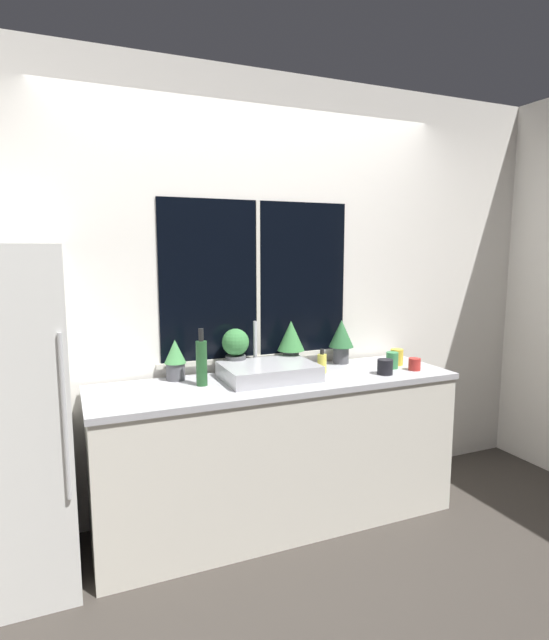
# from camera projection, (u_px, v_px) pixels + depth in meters

# --- Properties ---
(ground_plane) EXTENTS (14.00, 14.00, 0.00)m
(ground_plane) POSITION_uv_depth(u_px,v_px,m) (299.00, 547.00, 2.76)
(ground_plane) COLOR #38332D
(wall_back) EXTENTS (8.00, 0.09, 2.70)m
(wall_back) POSITION_uv_depth(u_px,v_px,m) (256.00, 294.00, 3.16)
(wall_back) COLOR silver
(wall_back) RESTS_ON ground_plane
(wall_right) EXTENTS (0.06, 7.00, 2.70)m
(wall_right) POSITION_uv_depth(u_px,v_px,m) (435.00, 279.00, 4.77)
(wall_right) COLOR silver
(wall_right) RESTS_ON ground_plane
(counter) EXTENTS (2.14, 0.61, 0.88)m
(counter) POSITION_uv_depth(u_px,v_px,m) (278.00, 451.00, 2.96)
(counter) COLOR silver
(counter) RESTS_ON ground_plane
(sink) EXTENTS (0.53, 0.44, 0.31)m
(sink) POSITION_uv_depth(u_px,v_px,m) (269.00, 371.00, 2.90)
(sink) COLOR #ADADB2
(sink) RESTS_ON counter
(potted_plant_far_left) EXTENTS (0.12, 0.12, 0.24)m
(potted_plant_far_left) POSITION_uv_depth(u_px,v_px,m) (175.00, 358.00, 2.87)
(potted_plant_far_left) COLOR #4C4C51
(potted_plant_far_left) RESTS_ON counter
(potted_plant_center_left) EXTENTS (0.16, 0.16, 0.28)m
(potted_plant_center_left) POSITION_uv_depth(u_px,v_px,m) (236.00, 349.00, 3.01)
(potted_plant_center_left) COLOR #4C4C51
(potted_plant_center_left) RESTS_ON counter
(potted_plant_center_right) EXTENTS (0.17, 0.17, 0.30)m
(potted_plant_center_right) POSITION_uv_depth(u_px,v_px,m) (291.00, 340.00, 3.15)
(potted_plant_center_right) COLOR #4C4C51
(potted_plant_center_right) RESTS_ON counter
(potted_plant_far_right) EXTENTS (0.16, 0.16, 0.29)m
(potted_plant_far_right) POSITION_uv_depth(u_px,v_px,m) (341.00, 338.00, 3.29)
(potted_plant_far_right) COLOR #4C4C51
(potted_plant_far_right) RESTS_ON counter
(soap_bottle) EXTENTS (0.06, 0.06, 0.15)m
(soap_bottle) POSITION_uv_depth(u_px,v_px,m) (322.00, 363.00, 3.04)
(soap_bottle) COLOR #DBD14C
(soap_bottle) RESTS_ON counter
(bottle_tall) EXTENTS (0.06, 0.06, 0.32)m
(bottle_tall) POSITION_uv_depth(u_px,v_px,m) (202.00, 362.00, 2.75)
(bottle_tall) COLOR #235128
(bottle_tall) RESTS_ON counter
(mug_green) EXTENTS (0.08, 0.08, 0.10)m
(mug_green) POSITION_uv_depth(u_px,v_px,m) (392.00, 360.00, 3.16)
(mug_green) COLOR #38844C
(mug_green) RESTS_ON counter
(mug_yellow) EXTENTS (0.08, 0.08, 0.10)m
(mug_yellow) POSITION_uv_depth(u_px,v_px,m) (397.00, 357.00, 3.26)
(mug_yellow) COLOR gold
(mug_yellow) RESTS_ON counter
(mug_black) EXTENTS (0.09, 0.09, 0.09)m
(mug_black) POSITION_uv_depth(u_px,v_px,m) (385.00, 367.00, 3.01)
(mug_black) COLOR black
(mug_black) RESTS_ON counter
(mug_red) EXTENTS (0.07, 0.07, 0.08)m
(mug_red) POSITION_uv_depth(u_px,v_px,m) (414.00, 364.00, 3.12)
(mug_red) COLOR #B72D28
(mug_red) RESTS_ON counter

